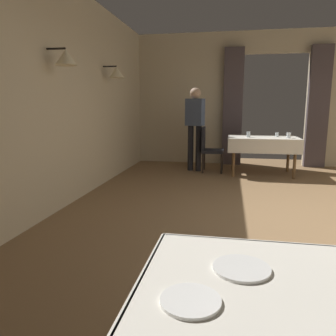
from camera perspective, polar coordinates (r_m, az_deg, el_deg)
name	(u,v)px	position (r m, az deg, el deg)	size (l,w,h in m)	color
ground	(314,228)	(4.13, 23.79, -9.37)	(10.08, 10.08, 0.00)	olive
wall_left	(45,93)	(4.40, -20.38, 12.00)	(0.49, 8.40, 3.00)	beige
wall_back	(274,98)	(8.03, 17.84, 11.34)	(6.40, 0.27, 3.00)	beige
dining_table_mid	(263,142)	(6.85, 16.01, 4.39)	(1.36, 0.96, 0.75)	brown
chair_mid_left	(209,147)	(6.90, 7.08, 3.60)	(0.44, 0.44, 0.93)	black
plate_near_c	(242,268)	(1.31, 12.56, -16.50)	(0.21, 0.21, 0.01)	white
plate_near_d	(190,301)	(1.11, 3.90, -21.83)	(0.19, 0.19, 0.01)	white
glass_mid_a	(277,135)	(6.94, 18.27, 5.49)	(0.06, 0.06, 0.09)	silver
glass_mid_b	(248,134)	(6.68, 13.69, 5.65)	(0.07, 0.07, 0.11)	silver
glass_mid_c	(289,135)	(6.72, 20.08, 5.32)	(0.08, 0.08, 0.11)	silver
person_waiter_by_doorway	(195,122)	(6.94, 4.65, 7.89)	(0.41, 0.31, 1.72)	black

